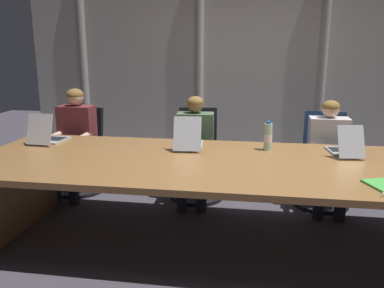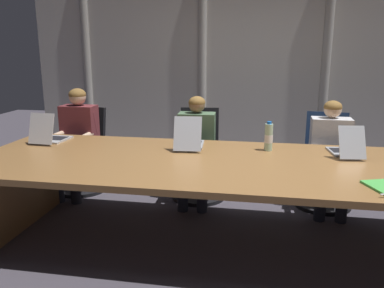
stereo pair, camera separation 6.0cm
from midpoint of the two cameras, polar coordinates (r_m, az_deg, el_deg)
ground_plane at (r=3.49m, az=9.75°, el=-14.44°), size 13.11×13.11×0.00m
conference_table at (r=3.25m, az=10.19°, el=-4.88°), size 4.81×1.46×0.74m
curtain_backdrop at (r=5.53m, az=10.60°, el=11.69°), size 6.55×0.17×2.92m
laptop_left_end at (r=4.09m, az=-19.57°, el=1.11°), size 0.27×0.42×0.30m
laptop_left_mid at (r=3.64m, az=0.08°, el=0.43°), size 0.28×0.47×0.31m
laptop_center at (r=3.64m, az=21.89°, el=-0.66°), size 0.27×0.45×0.28m
office_chair_left_end at (r=4.80m, az=-15.33°, el=-2.13°), size 0.60×0.61×0.96m
office_chair_left_mid at (r=4.40m, az=1.38°, el=-2.98°), size 0.60×0.60×0.99m
office_chair_center at (r=4.41m, az=19.08°, el=-3.74°), size 0.60×0.60×0.98m
person_left_end at (r=4.58m, az=-16.13°, el=1.21°), size 0.40×0.55×1.20m
person_left_mid at (r=4.17m, az=0.97°, el=0.06°), size 0.42×0.56×1.15m
person_center at (r=4.19m, az=19.96°, el=-0.83°), size 0.41×0.55×1.13m
water_bottle_primary at (r=3.59m, az=11.58°, el=0.96°), size 0.07×0.07×0.27m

